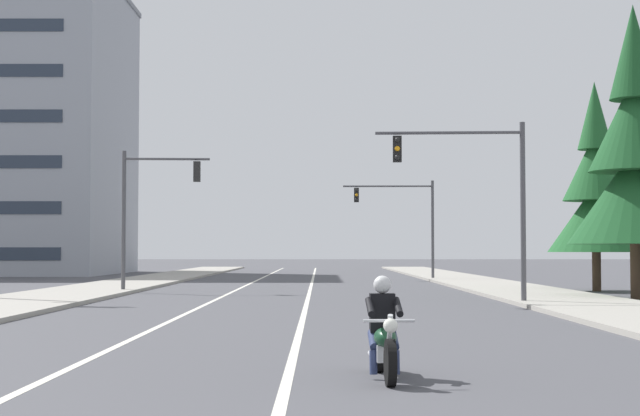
{
  "coord_description": "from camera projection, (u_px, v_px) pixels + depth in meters",
  "views": [
    {
      "loc": [
        0.73,
        -6.25,
        1.82
      ],
      "look_at": [
        0.66,
        24.72,
        3.2
      ],
      "focal_mm": 54.04,
      "sensor_mm": 36.0,
      "label": 1
    }
  ],
  "objects": [
    {
      "name": "lane_stripe_center",
      "position": [
        314.0,
        285.0,
        51.12
      ],
      "size": [
        0.16,
        100.0,
        0.01
      ],
      "primitive_type": "cube",
      "color": "beige",
      "rests_on": "ground"
    },
    {
      "name": "lane_stripe_left",
      "position": [
        250.0,
        285.0,
        51.13
      ],
      "size": [
        0.16,
        100.0,
        0.01
      ],
      "primitive_type": "cube",
      "color": "beige",
      "rests_on": "ground"
    },
    {
      "name": "sidewalk_kerb_right",
      "position": [
        503.0,
        287.0,
        46.11
      ],
      "size": [
        4.4,
        110.0,
        0.14
      ],
      "primitive_type": "cube",
      "color": "#9E998E",
      "rests_on": "ground"
    },
    {
      "name": "sidewalk_kerb_left",
      "position": [
        111.0,
        287.0,
        46.15
      ],
      "size": [
        4.4,
        110.0,
        0.14
      ],
      "primitive_type": "cube",
      "color": "#9E998E",
      "rests_on": "ground"
    },
    {
      "name": "motorcycle_with_rider",
      "position": [
        386.0,
        337.0,
        13.72
      ],
      "size": [
        0.7,
        2.19,
        1.46
      ],
      "color": "black",
      "rests_on": "ground"
    },
    {
      "name": "traffic_signal_near_right",
      "position": [
        482.0,
        183.0,
        32.7
      ],
      "size": [
        5.09,
        0.43,
        6.2
      ],
      "color": "#47474C",
      "rests_on": "ground"
    },
    {
      "name": "traffic_signal_near_left",
      "position": [
        151.0,
        200.0,
        42.16
      ],
      "size": [
        3.83,
        0.48,
        6.2
      ],
      "color": "#47474C",
      "rests_on": "ground"
    },
    {
      "name": "traffic_signal_mid_right",
      "position": [
        408.0,
        213.0,
        59.96
      ],
      "size": [
        5.68,
        0.37,
        6.2
      ],
      "color": "#47474C",
      "rests_on": "ground"
    },
    {
      "name": "conifer_tree_right_verge_near",
      "position": [
        638.0,
        163.0,
        36.19
      ],
      "size": [
        5.08,
        5.08,
        11.17
      ],
      "color": "#423023",
      "rests_on": "ground"
    },
    {
      "name": "conifer_tree_right_verge_far",
      "position": [
        598.0,
        195.0,
        43.23
      ],
      "size": [
        4.3,
        4.3,
        9.47
      ],
      "color": "#423023",
      "rests_on": "ground"
    }
  ]
}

